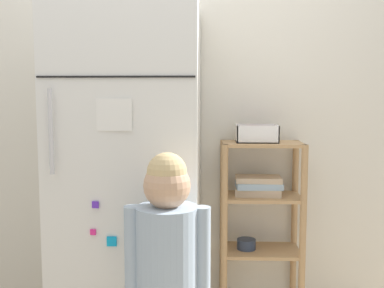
{
  "coord_description": "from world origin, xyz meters",
  "views": [
    {
      "loc": [
        0.23,
        -2.28,
        1.31
      ],
      "look_at": [
        0.15,
        0.02,
        1.07
      ],
      "focal_mm": 42.37,
      "sensor_mm": 36.0,
      "label": 1
    }
  ],
  "objects_px": {
    "fruit_bin": "(258,135)",
    "child_standing": "(167,257)",
    "pantry_shelf_unit": "(260,209)",
    "refrigerator": "(131,178)"
  },
  "relations": [
    {
      "from": "child_standing",
      "to": "fruit_bin",
      "type": "bearing_deg",
      "value": 59.07
    },
    {
      "from": "pantry_shelf_unit",
      "to": "fruit_bin",
      "type": "height_order",
      "value": "fruit_bin"
    },
    {
      "from": "child_standing",
      "to": "fruit_bin",
      "type": "relative_size",
      "value": 4.8
    },
    {
      "from": "refrigerator",
      "to": "fruit_bin",
      "type": "height_order",
      "value": "refrigerator"
    },
    {
      "from": "fruit_bin",
      "to": "child_standing",
      "type": "bearing_deg",
      "value": -120.93
    },
    {
      "from": "refrigerator",
      "to": "fruit_bin",
      "type": "bearing_deg",
      "value": 17.08
    },
    {
      "from": "refrigerator",
      "to": "pantry_shelf_unit",
      "type": "height_order",
      "value": "refrigerator"
    },
    {
      "from": "child_standing",
      "to": "pantry_shelf_unit",
      "type": "height_order",
      "value": "child_standing"
    },
    {
      "from": "child_standing",
      "to": "fruit_bin",
      "type": "height_order",
      "value": "fruit_bin"
    },
    {
      "from": "fruit_bin",
      "to": "pantry_shelf_unit",
      "type": "bearing_deg",
      "value": -30.92
    }
  ]
}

